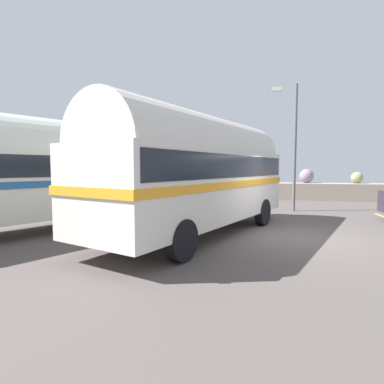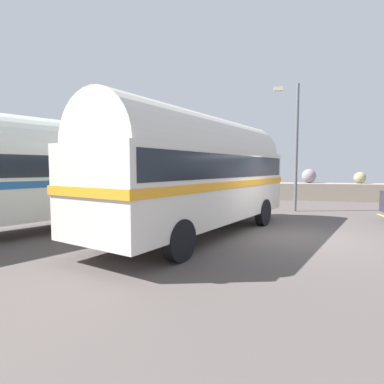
% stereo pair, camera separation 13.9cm
% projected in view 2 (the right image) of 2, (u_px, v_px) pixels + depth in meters
% --- Properties ---
extents(ground, '(32.00, 26.00, 0.02)m').
position_uv_depth(ground, '(293.00, 237.00, 9.35)').
color(ground, '#534B48').
extents(breakwater, '(31.36, 1.94, 2.39)m').
position_uv_depth(breakwater, '(276.00, 189.00, 20.79)').
color(breakwater, gray).
rests_on(breakwater, ground).
extents(vintage_coach, '(5.34, 8.87, 3.70)m').
position_uv_depth(vintage_coach, '(199.00, 170.00, 9.52)').
color(vintage_coach, black).
rests_on(vintage_coach, ground).
extents(second_coach, '(6.16, 8.69, 3.70)m').
position_uv_depth(second_coach, '(25.00, 170.00, 9.82)').
color(second_coach, black).
rests_on(second_coach, ground).
extents(lamp_post, '(1.16, 0.66, 6.05)m').
position_uv_depth(lamp_post, '(294.00, 140.00, 14.78)').
color(lamp_post, '#5B5B60').
rests_on(lamp_post, ground).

